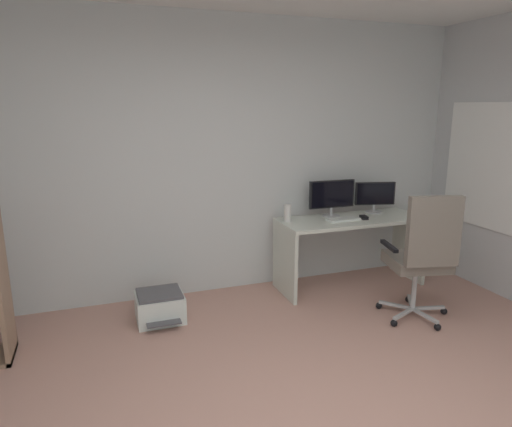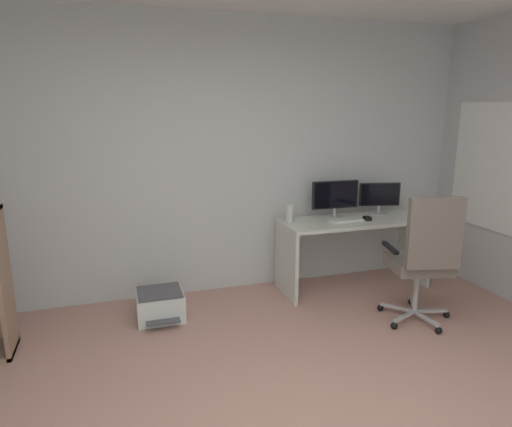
# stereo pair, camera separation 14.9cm
# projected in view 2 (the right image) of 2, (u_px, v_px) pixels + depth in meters

# --- Properties ---
(wall_back) EXTENTS (5.43, 0.10, 2.68)m
(wall_back) POSITION_uv_depth(u_px,v_px,m) (205.00, 159.00, 4.43)
(wall_back) COLOR silver
(wall_back) RESTS_ON ground
(window_pane) EXTENTS (0.01, 1.24, 1.17)m
(window_pane) POSITION_uv_depth(u_px,v_px,m) (506.00, 169.00, 4.33)
(window_pane) COLOR white
(window_frame) EXTENTS (0.02, 1.32, 1.25)m
(window_frame) POSITION_uv_depth(u_px,v_px,m) (506.00, 169.00, 4.33)
(window_frame) COLOR white
(desk) EXTENTS (1.51, 0.57, 0.73)m
(desk) POSITION_uv_depth(u_px,v_px,m) (354.00, 237.00, 4.64)
(desk) COLOR silver
(desk) RESTS_ON ground
(monitor_main) EXTENTS (0.50, 0.18, 0.38)m
(monitor_main) POSITION_uv_depth(u_px,v_px,m) (335.00, 196.00, 4.63)
(monitor_main) COLOR #B2B5B7
(monitor_main) RESTS_ON desk
(monitor_secondary) EXTENTS (0.42, 0.18, 0.33)m
(monitor_secondary) POSITION_uv_depth(u_px,v_px,m) (379.00, 196.00, 4.79)
(monitor_secondary) COLOR #B2B5B7
(monitor_secondary) RESTS_ON desk
(keyboard) EXTENTS (0.35, 0.15, 0.02)m
(keyboard) POSITION_uv_depth(u_px,v_px,m) (346.00, 220.00, 4.51)
(keyboard) COLOR silver
(keyboard) RESTS_ON desk
(computer_mouse) EXTENTS (0.07, 0.11, 0.03)m
(computer_mouse) POSITION_uv_depth(u_px,v_px,m) (367.00, 218.00, 4.56)
(computer_mouse) COLOR black
(computer_mouse) RESTS_ON desk
(desktop_speaker) EXTENTS (0.07, 0.07, 0.17)m
(desktop_speaker) POSITION_uv_depth(u_px,v_px,m) (290.00, 213.00, 4.47)
(desktop_speaker) COLOR silver
(desktop_speaker) RESTS_ON desk
(office_chair) EXTENTS (0.63, 0.62, 1.15)m
(office_chair) POSITION_uv_depth(u_px,v_px,m) (425.00, 255.00, 3.80)
(office_chair) COLOR #B7BABC
(office_chair) RESTS_ON ground
(printer) EXTENTS (0.41, 0.45, 0.26)m
(printer) POSITION_uv_depth(u_px,v_px,m) (160.00, 305.00, 4.02)
(printer) COLOR silver
(printer) RESTS_ON ground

